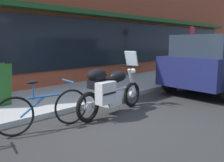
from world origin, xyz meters
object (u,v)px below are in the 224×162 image
(parked_minivan, at_px, (221,62))
(touring_motorcycle, at_px, (110,88))
(parked_bicycle, at_px, (44,110))
(parking_sign_pole, at_px, (191,46))

(parked_minivan, bearing_deg, touring_motorcycle, 171.15)
(touring_motorcycle, distance_m, parked_minivan, 4.61)
(touring_motorcycle, height_order, parked_minivan, parked_minivan)
(touring_motorcycle, distance_m, parked_bicycle, 1.52)
(parked_minivan, distance_m, parking_sign_pole, 3.18)
(parked_minivan, height_order, parking_sign_pole, parking_sign_pole)
(touring_motorcycle, bearing_deg, parked_minivan, -8.85)
(touring_motorcycle, xyz_separation_m, parked_bicycle, (-1.49, 0.22, -0.22))
(touring_motorcycle, relative_size, parked_minivan, 0.46)
(touring_motorcycle, bearing_deg, parked_bicycle, 171.75)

